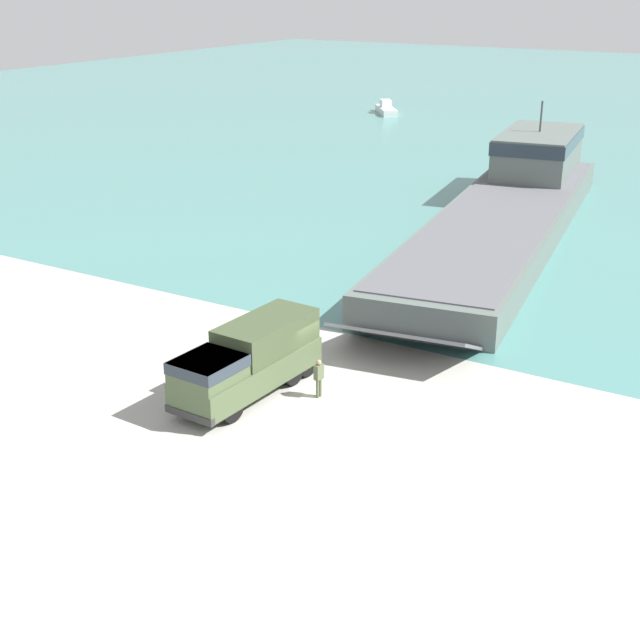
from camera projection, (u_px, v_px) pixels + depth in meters
ground_plane at (301, 370)px, 41.08m from camera, size 240.00×240.00×0.00m
landing_craft at (513, 200)px, 64.00m from camera, size 13.82×44.06×7.68m
military_truck at (248, 360)px, 38.24m from camera, size 2.83×7.90×3.06m
soldier_on_ramp at (319, 376)px, 38.15m from camera, size 0.30×0.47×1.74m
moored_boat_a at (386, 109)px, 115.73m from camera, size 5.48×6.36×1.70m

